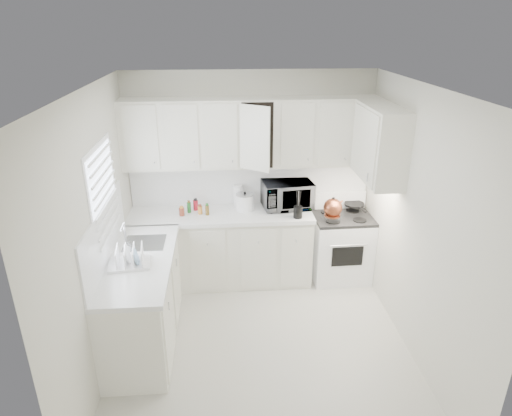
{
  "coord_description": "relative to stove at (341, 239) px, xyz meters",
  "views": [
    {
      "loc": [
        -0.34,
        -3.75,
        3.12
      ],
      "look_at": [
        0.0,
        0.7,
        1.25
      ],
      "focal_mm": 31.53,
      "sensor_mm": 36.0,
      "label": 1
    }
  ],
  "objects": [
    {
      "name": "floor",
      "position": [
        -1.13,
        -1.27,
        -0.55
      ],
      "size": [
        3.2,
        3.2,
        0.0
      ],
      "primitive_type": "plane",
      "color": "#B9B6A9",
      "rests_on": "ground"
    },
    {
      "name": "ceiling",
      "position": [
        -1.13,
        -1.27,
        2.05
      ],
      "size": [
        3.2,
        3.2,
        0.0
      ],
      "primitive_type": "plane",
      "rotation": [
        3.14,
        0.0,
        0.0
      ],
      "color": "white",
      "rests_on": "ground"
    },
    {
      "name": "wall_back",
      "position": [
        -1.13,
        0.33,
        0.75
      ],
      "size": [
        3.0,
        0.0,
        3.0
      ],
      "primitive_type": "plane",
      "rotation": [
        1.57,
        0.0,
        0.0
      ],
      "color": "beige",
      "rests_on": "ground"
    },
    {
      "name": "wall_front",
      "position": [
        -1.13,
        -2.87,
        0.75
      ],
      "size": [
        3.0,
        0.0,
        3.0
      ],
      "primitive_type": "plane",
      "rotation": [
        -1.57,
        0.0,
        0.0
      ],
      "color": "beige",
      "rests_on": "ground"
    },
    {
      "name": "wall_left",
      "position": [
        -2.63,
        -1.27,
        0.75
      ],
      "size": [
        0.0,
        3.2,
        3.2
      ],
      "primitive_type": "plane",
      "rotation": [
        1.57,
        0.0,
        1.57
      ],
      "color": "beige",
      "rests_on": "ground"
    },
    {
      "name": "wall_right",
      "position": [
        0.37,
        -1.27,
        0.75
      ],
      "size": [
        0.0,
        3.2,
        3.2
      ],
      "primitive_type": "plane",
      "rotation": [
        1.57,
        0.0,
        -1.57
      ],
      "color": "beige",
      "rests_on": "ground"
    },
    {
      "name": "window_blinds",
      "position": [
        -2.61,
        -0.92,
        1.0
      ],
      "size": [
        0.06,
        0.96,
        1.06
      ],
      "primitive_type": null,
      "color": "white",
      "rests_on": "wall_left"
    },
    {
      "name": "lower_cabinets_back",
      "position": [
        -1.52,
        0.03,
        -0.1
      ],
      "size": [
        2.22,
        0.6,
        0.9
      ],
      "primitive_type": null,
      "color": "beige",
      "rests_on": "floor"
    },
    {
      "name": "lower_cabinets_left",
      "position": [
        -2.33,
        -1.07,
        -0.1
      ],
      "size": [
        0.6,
        1.6,
        0.9
      ],
      "primitive_type": null,
      "color": "beige",
      "rests_on": "floor"
    },
    {
      "name": "countertop_back",
      "position": [
        -1.52,
        0.02,
        0.37
      ],
      "size": [
        2.24,
        0.64,
        0.05
      ],
      "primitive_type": "cube",
      "color": "silver",
      "rests_on": "lower_cabinets_back"
    },
    {
      "name": "countertop_left",
      "position": [
        -2.32,
        -1.07,
        0.37
      ],
      "size": [
        0.64,
        1.62,
        0.05
      ],
      "primitive_type": "cube",
      "color": "silver",
      "rests_on": "lower_cabinets_left"
    },
    {
      "name": "backsplash_back",
      "position": [
        -1.13,
        0.32,
        0.67
      ],
      "size": [
        2.98,
        0.02,
        0.55
      ],
      "primitive_type": "cube",
      "color": "silver",
      "rests_on": "wall_back"
    },
    {
      "name": "backsplash_left",
      "position": [
        -2.62,
        -1.07,
        0.67
      ],
      "size": [
        0.02,
        1.6,
        0.55
      ],
      "primitive_type": "cube",
      "color": "silver",
      "rests_on": "wall_left"
    },
    {
      "name": "upper_cabinets_back",
      "position": [
        -1.13,
        0.17,
        0.95
      ],
      "size": [
        3.0,
        0.33,
        0.8
      ],
      "primitive_type": null,
      "color": "beige",
      "rests_on": "wall_back"
    },
    {
      "name": "upper_cabinets_right",
      "position": [
        0.2,
        -0.45,
        0.95
      ],
      "size": [
        0.33,
        0.9,
        0.8
      ],
      "primitive_type": null,
      "color": "beige",
      "rests_on": "wall_right"
    },
    {
      "name": "sink",
      "position": [
        -2.32,
        -0.72,
        0.52
      ],
      "size": [
        0.42,
        0.38,
        0.3
      ],
      "primitive_type": null,
      "color": "gray",
      "rests_on": "countertop_left"
    },
    {
      "name": "stove",
      "position": [
        0.0,
        0.0,
        0.0
      ],
      "size": [
        0.73,
        0.61,
        1.1
      ],
      "primitive_type": null,
      "rotation": [
        0.0,
        0.0,
        0.02
      ],
      "color": "white",
      "rests_on": "floor"
    },
    {
      "name": "tea_kettle",
      "position": [
        -0.18,
        -0.16,
        0.52
      ],
      "size": [
        0.35,
        0.33,
        0.26
      ],
      "primitive_type": null,
      "rotation": [
        0.0,
        0.0,
        0.43
      ],
      "color": "brown",
      "rests_on": "stove"
    },
    {
      "name": "frying_pan",
      "position": [
        0.18,
        0.16,
        0.41
      ],
      "size": [
        0.34,
        0.47,
        0.04
      ],
      "primitive_type": null,
      "rotation": [
        0.0,
        0.0,
        0.23
      ],
      "color": "black",
      "rests_on": "stove"
    },
    {
      "name": "microwave",
      "position": [
        -0.69,
        0.15,
        0.6
      ],
      "size": [
        0.64,
        0.41,
        0.41
      ],
      "primitive_type": "imported",
      "rotation": [
        0.0,
        0.0,
        0.13
      ],
      "color": "gray",
      "rests_on": "countertop_back"
    },
    {
      "name": "rice_cooker",
      "position": [
        -1.22,
        0.11,
        0.51
      ],
      "size": [
        0.28,
        0.28,
        0.23
      ],
      "primitive_type": null,
      "rotation": [
        0.0,
        0.0,
        -0.25
      ],
      "color": "white",
      "rests_on": "countertop_back"
    },
    {
      "name": "paper_towel",
      "position": [
        -1.29,
        0.25,
        0.53
      ],
      "size": [
        0.12,
        0.12,
        0.27
      ],
      "primitive_type": "cylinder",
      "color": "white",
      "rests_on": "countertop_back"
    },
    {
      "name": "utensil_crock",
      "position": [
        -0.6,
        -0.19,
        0.57
      ],
      "size": [
        0.15,
        0.15,
        0.35
      ],
      "primitive_type": null,
      "rotation": [
        0.0,
        0.0,
        -0.34
      ],
      "color": "black",
      "rests_on": "countertop_back"
    },
    {
      "name": "dish_rack",
      "position": [
        -2.39,
        -1.17,
        0.5
      ],
      "size": [
        0.42,
        0.34,
        0.21
      ],
      "primitive_type": null,
      "rotation": [
        0.0,
        0.0,
        0.12
      ],
      "color": "white",
      "rests_on": "countertop_left"
    },
    {
      "name": "spice_left_0",
      "position": [
        -1.98,
        0.15,
        0.46
      ],
      "size": [
        0.06,
        0.06,
        0.13
      ],
      "primitive_type": "cylinder",
      "color": "brown",
      "rests_on": "countertop_back"
    },
    {
      "name": "spice_left_1",
      "position": [
        -1.91,
        0.06,
        0.46
      ],
      "size": [
        0.06,
        0.06,
        0.13
      ],
      "primitive_type": "cylinder",
      "color": "#216524",
      "rests_on": "countertop_back"
    },
    {
      "name": "spice_left_2",
      "position": [
        -1.83,
        0.15,
        0.46
      ],
      "size": [
        0.06,
        0.06,
        0.13
      ],
      "primitive_type": "cylinder",
      "color": "#B01726",
      "rests_on": "countertop_back"
    },
    {
      "name": "spice_left_3",
      "position": [
        -1.76,
        0.06,
        0.46
      ],
      "size": [
        0.06,
        0.06,
        0.13
      ],
      "primitive_type": "cylinder",
      "color": "orange",
      "rests_on": "countertop_back"
    },
    {
      "name": "spice_left_4",
      "position": [
        -1.68,
        0.15,
        0.46
      ],
      "size": [
        0.06,
        0.06,
        0.13
      ],
      "primitive_type": "cylinder",
      "color": "brown",
      "rests_on": "countertop_back"
    },
    {
      "name": "sauce_right_0",
      "position": [
        -0.55,
        0.19,
        0.49
      ],
      "size": [
        0.06,
        0.06,
        0.19
      ],
      "primitive_type": "cylinder",
      "color": "#B01726",
      "rests_on": "countertop_back"
    },
    {
      "name": "sauce_right_1",
      "position": [
        -0.5,
        0.13,
        0.49
      ],
      "size": [
        0.06,
        0.06,
        0.19
      ],
      "primitive_type": "cylinder",
      "color": "orange",
      "rests_on": "countertop_back"
    },
    {
      "name": "sauce_right_2",
      "position": [
        -0.44,
        0.19,
        0.49
      ],
      "size": [
        0.06,
        0.06,
        0.19
      ],
      "primitive_type": "cylinder",
      "color": "brown",
      "rests_on": "countertop_back"
    }
  ]
}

